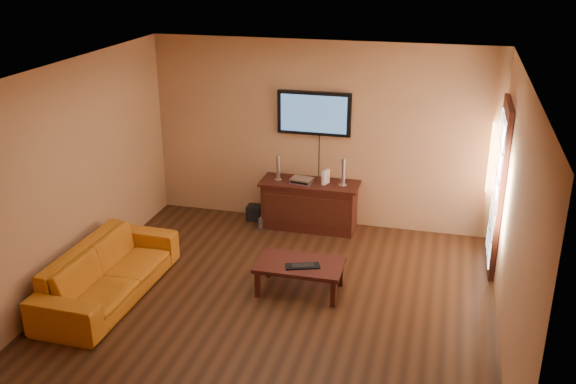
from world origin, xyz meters
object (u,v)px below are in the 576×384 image
(television, at_px, (314,113))
(bottle, at_px, (261,224))
(sofa, at_px, (108,264))
(media_console, at_px, (309,205))
(av_receiver, at_px, (302,181))
(subwoofer, at_px, (255,212))
(speaker_right, at_px, (343,173))
(game_console, at_px, (326,177))
(speaker_left, at_px, (278,169))
(coffee_table, at_px, (300,267))
(keyboard, at_px, (303,266))

(television, height_order, bottle, television)
(television, xyz_separation_m, sofa, (-1.86, -2.74, -1.26))
(media_console, bearing_deg, television, 90.00)
(av_receiver, bearing_deg, television, 79.60)
(av_receiver, bearing_deg, subwoofer, -179.98)
(speaker_right, distance_m, av_receiver, 0.61)
(av_receiver, xyz_separation_m, game_console, (0.34, 0.05, 0.07))
(speaker_left, height_order, speaker_right, speaker_right)
(sofa, bearing_deg, media_console, -35.44)
(subwoofer, xyz_separation_m, bottle, (0.20, -0.35, -0.01))
(coffee_table, relative_size, subwoofer, 4.69)
(sofa, bearing_deg, speaker_left, -28.18)
(coffee_table, height_order, sofa, sofa)
(sofa, distance_m, bottle, 2.56)
(coffee_table, height_order, game_console, game_console)
(media_console, height_order, av_receiver, av_receiver)
(av_receiver, bearing_deg, media_console, 37.01)
(speaker_right, bearing_deg, sofa, -133.14)
(speaker_left, height_order, keyboard, speaker_left)
(coffee_table, xyz_separation_m, subwoofer, (-1.17, 1.93, -0.22))
(television, relative_size, bottle, 5.18)
(media_console, height_order, coffee_table, media_console)
(subwoofer, bearing_deg, game_console, -6.52)
(media_console, bearing_deg, game_console, -1.52)
(bottle, bearing_deg, media_console, 22.44)
(television, bearing_deg, media_console, -90.00)
(media_console, bearing_deg, subwoofer, 175.06)
(coffee_table, height_order, subwoofer, coffee_table)
(game_console, bearing_deg, media_console, -160.79)
(sofa, relative_size, speaker_right, 5.38)
(television, height_order, speaker_right, television)
(media_console, xyz_separation_m, keyboard, (0.36, -1.94, 0.03))
(bottle, height_order, keyboard, keyboard)
(television, xyz_separation_m, keyboard, (0.36, -2.17, -1.28))
(media_console, height_order, keyboard, media_console)
(speaker_right, bearing_deg, coffee_table, -95.64)
(game_console, xyz_separation_m, subwoofer, (-1.10, 0.08, -0.70))
(coffee_table, xyz_separation_m, speaker_left, (-0.77, 1.83, 0.55))
(game_console, distance_m, subwoofer, 1.31)
(sofa, bearing_deg, subwoofer, -19.91)
(television, bearing_deg, speaker_right, -25.77)
(subwoofer, bearing_deg, television, 7.75)
(television, distance_m, game_console, 0.92)
(sofa, distance_m, speaker_right, 3.47)
(keyboard, bearing_deg, speaker_left, 113.25)
(media_console, xyz_separation_m, bottle, (-0.67, -0.28, -0.26))
(television, relative_size, sofa, 0.50)
(speaker_right, bearing_deg, game_console, -179.83)
(av_receiver, height_order, game_console, game_console)
(sofa, xyz_separation_m, av_receiver, (1.76, 2.46, 0.33))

